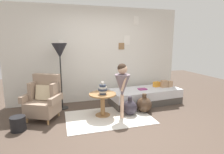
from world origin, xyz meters
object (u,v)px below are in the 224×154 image
(vase_striped, at_px, (103,89))
(floor_lamp, at_px, (60,53))
(side_table, at_px, (103,100))
(demijohn_far, at_px, (144,105))
(daybed, at_px, (145,96))
(armchair, at_px, (44,99))
(person_child, at_px, (122,83))
(demijohn_near, at_px, (130,107))
(book_on_daybed, at_px, (142,89))
(magazine_basket, at_px, (18,124))

(vase_striped, relative_size, floor_lamp, 0.17)
(side_table, height_order, demijohn_far, side_table)
(side_table, relative_size, demijohn_far, 1.35)
(daybed, distance_m, demijohn_far, 0.67)
(armchair, height_order, floor_lamp, floor_lamp)
(vase_striped, bearing_deg, demijohn_far, -0.92)
(floor_lamp, bearing_deg, person_child, -37.22)
(daybed, xyz_separation_m, demijohn_near, (-0.70, -0.64, -0.02))
(armchair, relative_size, book_on_daybed, 4.41)
(side_table, bearing_deg, book_on_daybed, 21.43)
(armchair, distance_m, vase_striped, 1.30)
(side_table, bearing_deg, person_child, -28.70)
(armchair, height_order, demijohn_near, armchair)
(demijohn_near, xyz_separation_m, magazine_basket, (-2.33, -0.12, -0.04))
(floor_lamp, xyz_separation_m, demijohn_near, (1.48, -0.88, -1.22))
(armchair, xyz_separation_m, demijohn_near, (1.87, -0.35, -0.26))
(vase_striped, xyz_separation_m, demijohn_far, (1.01, -0.02, -0.45))
(armchair, height_order, person_child, person_child)
(floor_lamp, height_order, person_child, floor_lamp)
(daybed, xyz_separation_m, floor_lamp, (-2.19, 0.23, 1.20))
(daybed, height_order, demijohn_far, demijohn_far)
(vase_striped, bearing_deg, book_on_daybed, 23.65)
(floor_lamp, relative_size, demijohn_near, 3.80)
(person_child, xyz_separation_m, book_on_daybed, (0.82, 0.69, -0.37))
(side_table, distance_m, book_on_daybed, 1.30)
(person_child, bearing_deg, floor_lamp, 142.78)
(vase_striped, relative_size, demijohn_near, 0.65)
(side_table, relative_size, person_child, 0.50)
(side_table, height_order, floor_lamp, floor_lamp)
(vase_striped, xyz_separation_m, magazine_basket, (-1.71, -0.19, -0.50))
(demijohn_near, height_order, demijohn_far, demijohn_far)
(daybed, relative_size, demijohn_far, 4.31)
(side_table, distance_m, demijohn_near, 0.66)
(vase_striped, height_order, demijohn_far, vase_striped)
(vase_striped, bearing_deg, person_child, -21.07)
(demijohn_far, bearing_deg, vase_striped, 179.08)
(person_child, height_order, demijohn_far, person_child)
(person_child, bearing_deg, book_on_daybed, 40.07)
(armchair, xyz_separation_m, daybed, (2.58, 0.29, -0.24))
(vase_striped, distance_m, demijohn_far, 1.11)
(magazine_basket, bearing_deg, person_child, 1.08)
(book_on_daybed, distance_m, magazine_basket, 3.03)
(floor_lamp, bearing_deg, demijohn_near, -30.51)
(vase_striped, height_order, book_on_daybed, vase_striped)
(daybed, height_order, person_child, person_child)
(daybed, distance_m, magazine_basket, 3.13)
(magazine_basket, bearing_deg, side_table, 8.43)
(armchair, relative_size, side_table, 1.58)
(side_table, relative_size, vase_striped, 2.21)
(side_table, relative_size, magazine_basket, 2.19)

